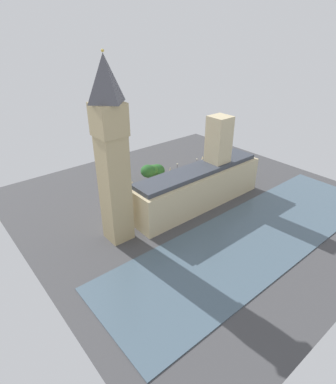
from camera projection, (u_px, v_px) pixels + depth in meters
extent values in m
plane|color=#424244|center=(193.00, 202.00, 125.26)|extent=(126.61, 126.61, 0.00)
cube|color=#475B6B|center=(255.00, 236.00, 104.92)|extent=(32.62, 113.95, 0.25)
cube|color=#CCBA8E|center=(197.00, 188.00, 120.62)|extent=(13.38, 56.61, 13.91)
cube|color=#CCBA8E|center=(217.00, 159.00, 121.79)|extent=(7.52, 7.52, 33.28)
cube|color=#383D47|center=(198.00, 170.00, 116.96)|extent=(10.17, 54.34, 1.60)
cone|color=#CCBA8E|center=(230.00, 149.00, 135.34)|extent=(1.20, 1.20, 2.64)
cone|color=#CCBA8E|center=(202.00, 159.00, 125.79)|extent=(1.20, 1.20, 2.50)
cone|color=#CCBA8E|center=(170.00, 170.00, 116.26)|extent=(1.20, 1.20, 2.34)
cone|color=#CCBA8E|center=(132.00, 183.00, 106.77)|extent=(1.20, 1.20, 1.96)
cube|color=tan|center=(115.00, 190.00, 96.50)|extent=(7.52, 7.52, 35.09)
cube|color=tan|center=(109.00, 119.00, 86.05)|extent=(8.27, 8.27, 9.18)
cylinder|color=silver|center=(101.00, 116.00, 88.95)|extent=(0.25, 5.72, 5.72)
torus|color=black|center=(101.00, 116.00, 88.95)|extent=(0.24, 5.96, 5.96)
cylinder|color=silver|center=(122.00, 117.00, 88.47)|extent=(5.72, 0.25, 5.72)
torus|color=black|center=(122.00, 117.00, 88.47)|extent=(5.96, 0.24, 5.96)
pyramid|color=#4C4C54|center=(105.00, 78.00, 80.96)|extent=(8.27, 8.27, 12.36)
sphere|color=gold|center=(102.00, 50.00, 77.85)|extent=(0.80, 0.80, 0.80)
cube|color=#B7B7BC|center=(204.00, 176.00, 144.88)|extent=(1.82, 4.66, 0.75)
cube|color=black|center=(204.00, 175.00, 144.68)|extent=(1.52, 2.62, 0.65)
cylinder|color=black|center=(203.00, 178.00, 143.68)|extent=(0.26, 0.68, 0.68)
cylinder|color=black|center=(200.00, 177.00, 144.78)|extent=(0.26, 0.68, 0.68)
cylinder|color=black|center=(207.00, 177.00, 145.33)|extent=(0.26, 0.68, 0.68)
cylinder|color=black|center=(205.00, 176.00, 146.44)|extent=(0.26, 0.68, 0.68)
cube|color=#B20C0F|center=(189.00, 179.00, 137.68)|extent=(2.88, 10.58, 4.20)
cube|color=black|center=(189.00, 179.00, 137.64)|extent=(2.92, 10.19, 0.70)
cylinder|color=black|center=(184.00, 187.00, 135.89)|extent=(0.39, 1.11, 1.10)
cylinder|color=black|center=(181.00, 185.00, 137.49)|extent=(0.39, 1.11, 1.10)
cylinder|color=black|center=(197.00, 182.00, 139.85)|extent=(0.39, 1.11, 1.10)
cylinder|color=black|center=(193.00, 180.00, 141.45)|extent=(0.39, 1.11, 1.10)
cube|color=black|center=(168.00, 195.00, 128.95)|extent=(2.14, 4.61, 0.75)
cube|color=black|center=(168.00, 194.00, 128.50)|extent=(1.73, 2.61, 0.65)
cylinder|color=black|center=(170.00, 194.00, 130.50)|extent=(0.29, 0.69, 0.68)
cylinder|color=black|center=(172.00, 196.00, 129.27)|extent=(0.29, 0.69, 0.68)
cylinder|color=black|center=(164.00, 196.00, 128.98)|extent=(0.29, 0.69, 0.68)
cylinder|color=black|center=(167.00, 198.00, 127.76)|extent=(0.29, 0.69, 0.68)
cube|color=red|center=(142.00, 199.00, 121.69)|extent=(2.54, 10.51, 4.20)
cube|color=black|center=(142.00, 199.00, 121.65)|extent=(2.60, 10.11, 0.70)
cylinder|color=black|center=(148.00, 200.00, 125.53)|extent=(0.35, 1.10, 1.10)
cylinder|color=black|center=(152.00, 202.00, 123.97)|extent=(0.35, 1.10, 1.10)
cylinder|color=black|center=(133.00, 206.00, 121.41)|extent=(0.35, 1.10, 1.10)
cylinder|color=black|center=(136.00, 208.00, 119.84)|extent=(0.35, 1.10, 1.10)
cylinder|color=gray|center=(191.00, 189.00, 133.94)|extent=(0.54, 0.54, 1.40)
sphere|color=tan|center=(192.00, 187.00, 133.54)|extent=(0.27, 0.27, 0.27)
cube|color=navy|center=(192.00, 188.00, 134.11)|extent=(0.34, 0.16, 0.25)
cylinder|color=gray|center=(210.00, 181.00, 140.79)|extent=(0.53, 0.53, 1.40)
sphere|color=beige|center=(210.00, 179.00, 140.40)|extent=(0.27, 0.27, 0.27)
cube|color=navy|center=(211.00, 180.00, 140.89)|extent=(0.33, 0.15, 0.25)
cylinder|color=brown|center=(157.00, 179.00, 139.62)|extent=(0.56, 0.56, 3.53)
ellipsoid|color=#235623|center=(157.00, 171.00, 137.62)|extent=(6.59, 6.59, 5.61)
cylinder|color=brown|center=(148.00, 181.00, 136.09)|extent=(0.56, 0.56, 5.00)
ellipsoid|color=#235623|center=(148.00, 171.00, 133.77)|extent=(6.39, 6.39, 5.43)
cylinder|color=brown|center=(153.00, 180.00, 137.87)|extent=(0.56, 0.56, 4.83)
ellipsoid|color=#2D6628|center=(153.00, 170.00, 135.75)|extent=(5.53, 5.53, 4.70)
cylinder|color=black|center=(177.00, 171.00, 144.76)|extent=(0.18, 0.18, 6.17)
sphere|color=#F2EAC6|center=(177.00, 164.00, 143.17)|extent=(0.56, 0.56, 0.56)
cylinder|color=black|center=(197.00, 165.00, 151.92)|extent=(0.18, 0.18, 5.41)
sphere|color=#F2EAC6|center=(197.00, 159.00, 150.50)|extent=(0.56, 0.56, 0.56)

